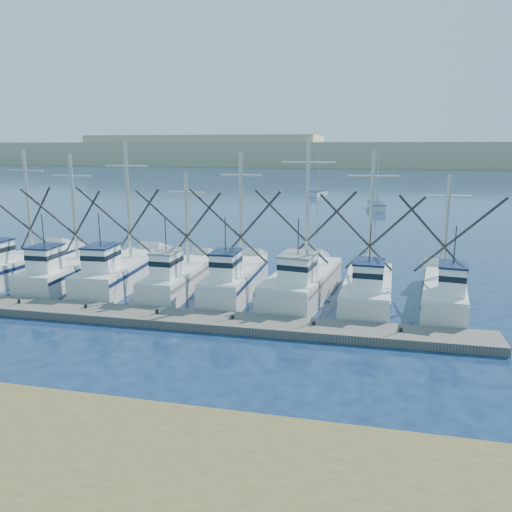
# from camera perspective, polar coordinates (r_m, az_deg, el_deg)

# --- Properties ---
(ground) EXTENTS (500.00, 500.00, 0.00)m
(ground) POSITION_cam_1_polar(r_m,az_deg,el_deg) (19.29, 3.51, -14.60)
(ground) COLOR #0D1C3A
(ground) RESTS_ON ground
(floating_dock) EXTENTS (30.93, 2.41, 0.41)m
(floating_dock) POSITION_cam_1_polar(r_m,az_deg,el_deg) (25.78, -9.19, -7.08)
(floating_dock) COLOR #635D58
(floating_dock) RESTS_ON ground
(dune_ridge) EXTENTS (360.00, 60.00, 10.00)m
(dune_ridge) POSITION_cam_1_polar(r_m,az_deg,el_deg) (227.00, 12.42, 11.30)
(dune_ridge) COLOR tan
(dune_ridge) RESTS_ON ground
(trawler_fleet) EXTENTS (30.20, 8.96, 9.39)m
(trawler_fleet) POSITION_cam_1_polar(r_m,az_deg,el_deg) (30.30, -6.00, -2.53)
(trawler_fleet) COLOR silver
(trawler_fleet) RESTS_ON ground
(sailboat_near) EXTENTS (2.48, 6.52, 8.10)m
(sailboat_near) POSITION_cam_1_polar(r_m,az_deg,el_deg) (71.57, 13.57, 5.54)
(sailboat_near) COLOR silver
(sailboat_near) RESTS_ON ground
(sailboat_far) EXTENTS (3.14, 5.29, 8.10)m
(sailboat_far) POSITION_cam_1_polar(r_m,az_deg,el_deg) (89.30, 7.06, 7.12)
(sailboat_far) COLOR silver
(sailboat_far) RESTS_ON ground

